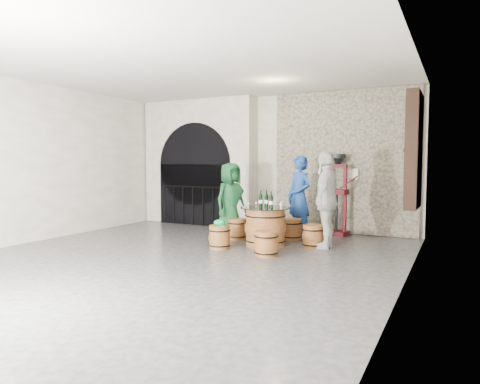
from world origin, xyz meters
The scene contains 30 objects.
ground centered at (0.00, 0.00, 0.00)m, with size 8.00×8.00×0.00m, color #2A2A2C.
wall_back centered at (0.00, 4.00, 1.60)m, with size 8.00×8.00×0.00m, color silver.
wall_left centered at (-3.50, 0.00, 1.60)m, with size 8.00×8.00×0.00m, color silver.
wall_right centered at (3.50, 0.00, 1.60)m, with size 8.00×8.00×0.00m, color silver.
ceiling centered at (0.00, 0.00, 3.20)m, with size 8.00×8.00×0.00m, color beige.
stone_facing_panel centered at (1.80, 3.94, 1.60)m, with size 3.20×0.12×3.18m, color gray.
arched_opening centered at (-1.90, 3.74, 1.58)m, with size 3.10×0.60×3.19m.
shuttered_window centered at (3.38, 2.40, 1.80)m, with size 0.23×1.10×2.00m.
barrel_table centered at (0.83, 1.80, 0.37)m, with size 0.96×0.96×0.74m.
barrel_stool_left centered at (0.01, 2.19, 0.21)m, with size 0.42×0.42×0.43m.
barrel_stool_far centered at (1.05, 2.68, 0.21)m, with size 0.42×0.42×0.43m.
barrel_stool_right centered at (1.70, 2.04, 0.21)m, with size 0.42×0.42×0.43m.
barrel_stool_near_right centered at (1.21, 0.98, 0.21)m, with size 0.42×0.42×0.43m.
barrel_stool_near_left centered at (0.17, 1.18, 0.21)m, with size 0.42×0.42×0.43m.
green_cap centered at (0.17, 1.18, 0.48)m, with size 0.26×0.22×0.12m.
person_green centered at (-0.20, 2.29, 0.79)m, with size 0.78×0.51×1.59m, color #12411F.
person_blue centered at (1.11, 2.93, 0.87)m, with size 0.63×0.42×1.74m, color navy.
person_white centered at (1.92, 2.11, 0.90)m, with size 1.06×0.44×1.80m, color silver.
wine_bottle_left centered at (0.71, 1.83, 0.87)m, with size 0.08×0.08×0.32m.
wine_bottle_center centered at (0.99, 1.70, 0.87)m, with size 0.08×0.08×0.32m.
wine_bottle_right centered at (0.82, 1.87, 0.87)m, with size 0.08×0.08×0.32m.
tasting_glass_a centered at (0.56, 1.61, 0.79)m, with size 0.05×0.05×0.10m, color #BA6024, non-canonical shape.
tasting_glass_b centered at (1.12, 1.85, 0.79)m, with size 0.05×0.05×0.10m, color #BA6024, non-canonical shape.
tasting_glass_c centered at (0.75, 2.05, 0.79)m, with size 0.05×0.05×0.10m, color #BA6024, non-canonical shape.
tasting_glass_d centered at (1.04, 2.13, 0.79)m, with size 0.05×0.05×0.10m, color #BA6024, non-canonical shape.
tasting_glass_e centered at (1.22, 1.61, 0.79)m, with size 0.05×0.05×0.10m, color #BA6024, non-canonical shape.
tasting_glass_f centered at (0.63, 1.82, 0.79)m, with size 0.05×0.05×0.10m, color #BA6024, non-canonical shape.
side_barrel centered at (0.10, 3.23, 0.29)m, with size 0.44×0.44×0.58m.
corking_press centered at (1.73, 3.63, 1.03)m, with size 0.74×0.47×1.78m.
control_box centered at (2.05, 3.86, 1.35)m, with size 0.18×0.10×0.22m, color silver.
Camera 1 is at (4.10, -5.64, 1.60)m, focal length 32.00 mm.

